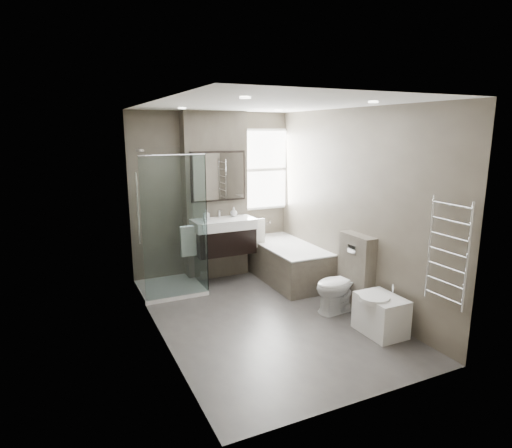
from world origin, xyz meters
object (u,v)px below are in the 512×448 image
vanity (224,236)px  bidet (380,314)px  bathtub (287,260)px  toilet (340,285)px

vanity → bidet: 2.64m
bathtub → toilet: bearing=-88.1°
toilet → bidet: 0.73m
bathtub → bidet: 2.06m
toilet → bidet: bearing=-2.2°
vanity → bidet: bearing=-67.0°
toilet → vanity: bearing=-155.4°
bathtub → toilet: size_ratio=2.24×
vanity → bidet: (1.01, -2.39, -0.50)m
vanity → toilet: bearing=-59.8°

